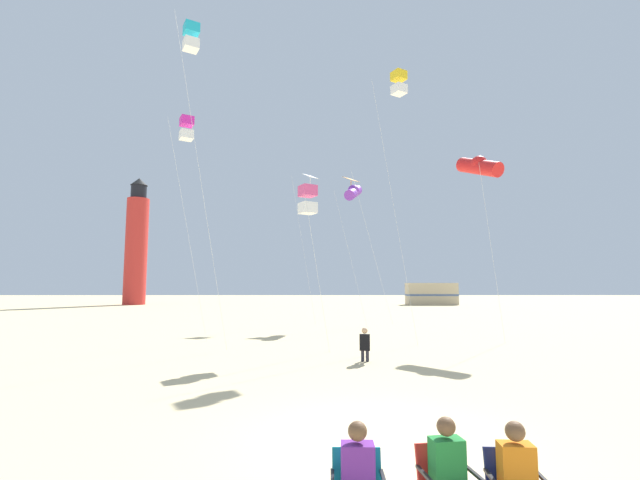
# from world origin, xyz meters

# --- Properties ---
(ground) EXTENTS (200.00, 200.00, 0.00)m
(ground) POSITION_xyz_m (0.00, 0.00, 0.00)
(ground) COLOR beige
(spectator_teal_chair) EXTENTS (0.34, 0.51, 1.16)m
(spectator_teal_chair) POSITION_xyz_m (-0.53, -2.83, 0.61)
(spectator_teal_chair) COLOR #722D99
(spectator_teal_chair) RESTS_ON ground
(camp_chair_red) EXTENTS (0.62, 0.64, 0.82)m
(camp_chair_red) POSITION_xyz_m (0.42, -2.55, 0.50)
(camp_chair_red) COLOR red
(camp_chair_red) RESTS_ON ground
(spectator_red_chair) EXTENTS (0.38, 0.54, 1.16)m
(spectator_red_chair) POSITION_xyz_m (0.44, -2.68, 0.61)
(spectator_red_chair) COLOR #238438
(spectator_red_chair) RESTS_ON ground
(spectator_navy_chair) EXTENTS (0.35, 0.52, 1.16)m
(spectator_navy_chair) POSITION_xyz_m (1.09, -2.84, 0.61)
(spectator_navy_chair) COLOR orange
(spectator_navy_chair) RESTS_ON ground
(kite_flyer_standing) EXTENTS (0.37, 0.53, 1.16)m
(kite_flyer_standing) POSITION_xyz_m (0.62, 7.13, 0.61)
(kite_flyer_standing) COLOR black
(kite_flyer_standing) RESTS_ON ground
(kite_box_magenta) EXTENTS (1.84, 1.79, 10.78)m
(kite_box_magenta) POSITION_xyz_m (-7.38, 13.08, 10.19)
(kite_box_magenta) COLOR silver
(kite_box_magenta) RESTS_ON ground
(kite_tube_violet) EXTENTS (2.06, 2.63, 9.45)m
(kite_tube_violet) POSITION_xyz_m (1.45, 20.92, 8.75)
(kite_tube_violet) COLOR silver
(kite_tube_violet) RESTS_ON ground
(kite_box_gold) EXTENTS (1.78, 1.78, 12.95)m
(kite_box_gold) POSITION_xyz_m (3.02, 12.68, 12.34)
(kite_box_gold) COLOR silver
(kite_box_gold) RESTS_ON ground
(kite_diamond_white) EXTENTS (1.91, 1.91, 10.31)m
(kite_diamond_white) POSITION_xyz_m (-1.50, 21.93, 9.66)
(kite_diamond_white) COLOR silver
(kite_diamond_white) RESTS_ON ground
(kite_diamond_orange) EXTENTS (3.29, 3.29, 10.00)m
(kite_diamond_orange) POSITION_xyz_m (1.44, 21.53, 9.36)
(kite_diamond_orange) COLOR silver
(kite_diamond_orange) RESTS_ON ground
(kite_box_cyan) EXTENTS (2.25, 2.25, 13.59)m
(kite_box_cyan) POSITION_xyz_m (-6.31, 9.89, 12.98)
(kite_box_cyan) COLOR silver
(kite_box_cyan) RESTS_ON ground
(kite_box_rainbow) EXTENTS (1.28, 1.28, 6.53)m
(kite_box_rainbow) POSITION_xyz_m (-1.34, 9.58, 5.95)
(kite_box_rainbow) COLOR silver
(kite_box_rainbow) RESTS_ON ground
(kite_tube_scarlet) EXTENTS (1.64, 2.57, 8.79)m
(kite_tube_scarlet) POSITION_xyz_m (6.62, 12.25, 8.09)
(kite_tube_scarlet) COLOR silver
(kite_tube_scarlet) RESTS_ON ground
(lighthouse_distant) EXTENTS (2.80, 2.80, 16.80)m
(lighthouse_distant) POSITION_xyz_m (-24.89, 49.22, 7.84)
(lighthouse_distant) COLOR red
(lighthouse_distant) RESTS_ON ground
(rv_van_tan) EXTENTS (6.47, 2.42, 2.80)m
(rv_van_tan) POSITION_xyz_m (13.80, 48.67, 1.39)
(rv_van_tan) COLOR #C6B28C
(rv_van_tan) RESTS_ON ground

